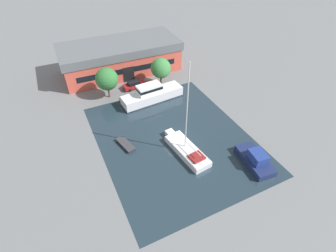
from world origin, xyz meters
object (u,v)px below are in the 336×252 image
at_px(parked_car, 135,85).
at_px(cabin_boat, 255,159).
at_px(warehouse_building, 120,57).
at_px(quay_tree_by_water, 107,79).
at_px(sailboat_moored, 187,150).
at_px(quay_tree_near_building, 161,68).
at_px(motor_cruiser, 152,95).
at_px(small_dinghy, 126,144).

relative_size(parked_car, cabin_boat, 0.68).
distance_m(warehouse_building, parked_car, 8.82).
distance_m(quay_tree_by_water, parked_car, 6.44).
bearing_deg(quay_tree_by_water, sailboat_moored, -72.90).
xyz_separation_m(quay_tree_near_building, motor_cruiser, (-3.99, -4.46, -2.53)).
distance_m(quay_tree_near_building, motor_cruiser, 6.49).
bearing_deg(quay_tree_near_building, parked_car, 166.91).
xyz_separation_m(warehouse_building, small_dinghy, (-7.27, -23.80, -3.00)).
height_order(quay_tree_near_building, sailboat_moored, sailboat_moored).
height_order(parked_car, motor_cruiser, motor_cruiser).
relative_size(motor_cruiser, cabin_boat, 1.78).
relative_size(parked_car, small_dinghy, 1.16).
xyz_separation_m(parked_car, sailboat_moored, (0.55, -20.77, -0.17)).
height_order(quay_tree_by_water, small_dinghy, quay_tree_by_water).
bearing_deg(cabin_boat, quay_tree_near_building, 103.55).
height_order(quay_tree_by_water, parked_car, quay_tree_by_water).
distance_m(quay_tree_near_building, parked_car, 6.28).
bearing_deg(quay_tree_near_building, quay_tree_by_water, 178.20).
relative_size(quay_tree_by_water, motor_cruiser, 0.50).
distance_m(parked_car, cabin_boat, 28.24).
bearing_deg(sailboat_moored, warehouse_building, 84.12).
xyz_separation_m(quay_tree_near_building, sailboat_moored, (-4.82, -19.52, -3.20)).
xyz_separation_m(warehouse_building, quay_tree_near_building, (5.30, -9.72, 0.59)).
bearing_deg(small_dinghy, cabin_boat, -50.32).
height_order(warehouse_building, quay_tree_near_building, warehouse_building).
distance_m(quay_tree_by_water, small_dinghy, 14.97).
height_order(quay_tree_near_building, quay_tree_by_water, quay_tree_by_water).
bearing_deg(motor_cruiser, warehouse_building, 0.98).
relative_size(warehouse_building, quay_tree_near_building, 4.39).
relative_size(quay_tree_by_water, parked_car, 1.30).
distance_m(warehouse_building, sailboat_moored, 29.37).
bearing_deg(motor_cruiser, parked_car, 9.24).
xyz_separation_m(quay_tree_near_building, cabin_boat, (2.97, -25.73, -3.01)).
bearing_deg(quay_tree_by_water, cabin_boat, -61.94).
relative_size(warehouse_building, cabin_boat, 3.79).
xyz_separation_m(small_dinghy, cabin_boat, (15.54, -11.66, 0.58)).
distance_m(quay_tree_by_water, motor_cruiser, 8.83).
height_order(warehouse_building, cabin_boat, warehouse_building).
relative_size(quay_tree_near_building, sailboat_moored, 0.40).
xyz_separation_m(quay_tree_by_water, motor_cruiser, (6.94, -4.80, -2.62)).
xyz_separation_m(sailboat_moored, small_dinghy, (-7.75, 5.45, -0.39)).
relative_size(quay_tree_by_water, cabin_boat, 0.89).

